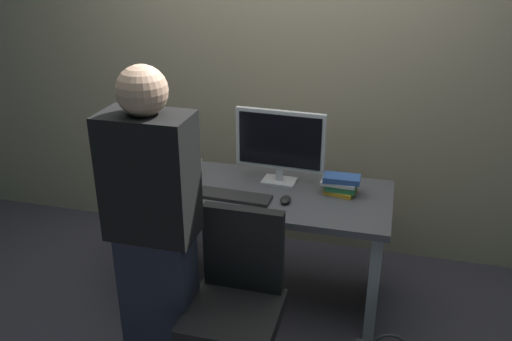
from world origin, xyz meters
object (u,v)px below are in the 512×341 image
Objects in this scene: office_chair at (236,314)px; cup_by_monitor at (196,166)px; desk at (258,223)px; keyboard at (234,196)px; person_at_desk at (155,235)px; mouse at (286,200)px; book_stack at (341,184)px; monitor at (280,143)px; cup_near_keyboard at (190,181)px.

office_chair reaches higher than cup_by_monitor.
desk is 3.61× the size of keyboard.
person_at_desk reaches higher than keyboard.
mouse is at bearing 6.61° from keyboard.
keyboard is at bearing 74.97° from person_at_desk.
person_at_desk reaches higher than book_stack.
book_stack is at bearing 49.35° from person_at_desk.
monitor is 0.36m from mouse.
cup_near_keyboard is at bearing 177.02° from mouse.
monitor reaches higher than cup_by_monitor.
person_at_desk reaches higher than monitor.
desk is 0.56m from book_stack.
office_chair is 0.56m from person_at_desk.
desk is 0.32m from mouse.
desk is 2.87× the size of monitor.
book_stack is (0.87, 0.17, 0.01)m from cup_near_keyboard.
cup_by_monitor is (-0.16, 0.96, -0.07)m from person_at_desk.
mouse is at bearing 81.08° from office_chair.
monitor is at bearing 110.21° from mouse.
office_chair is 2.19× the size of keyboard.
office_chair is 0.99m from book_stack.
monitor is at bearing 55.85° from desk.
person_at_desk reaches higher than cup_near_keyboard.
person_at_desk is 0.73m from cup_near_keyboard.
keyboard is at bearing -159.44° from book_stack.
cup_by_monitor is (-0.45, 0.16, 0.26)m from desk.
cup_by_monitor is (-0.06, 0.24, -0.01)m from cup_near_keyboard.
cup_near_keyboard is at bearing -155.77° from monitor.
office_chair is 0.57× the size of person_at_desk.
desk is at bearing 11.38° from cup_near_keyboard.
cup_near_keyboard is at bearing -168.62° from desk.
monitor is 6.49× the size of cup_by_monitor.
cup_near_keyboard is at bearing -76.87° from cup_by_monitor.
desk is at bearing 70.14° from person_at_desk.
monitor is (0.01, 0.89, 0.56)m from office_chair.
person_at_desk is at bearing -172.75° from office_chair.
desk is 1.65× the size of office_chair.
cup_by_monitor is at bearing 156.98° from mouse.
book_stack is (0.47, 0.09, 0.28)m from desk.
monitor is at bearing 67.77° from person_at_desk.
person_at_desk is 7.30× the size of book_stack.
mouse is at bearing -2.98° from cup_near_keyboard.
mouse is at bearing -145.34° from book_stack.
desk is at bearing 149.74° from mouse.
monitor is 2.41× the size of book_stack.
mouse reaches higher than desk.
cup_by_monitor is (-0.54, 0.91, 0.35)m from office_chair.
person_at_desk reaches higher than cup_by_monitor.
cup_near_keyboard reaches higher than desk.
mouse is (0.48, 0.69, -0.09)m from person_at_desk.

